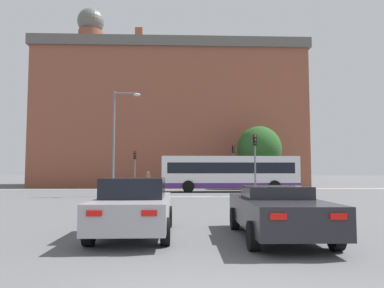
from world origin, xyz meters
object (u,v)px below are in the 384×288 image
car_saloon_left (135,206)px  street_lamp_junction (118,132)px  traffic_light_far_left (135,163)px  car_roadster_right (277,211)px  traffic_light_near_right (255,155)px  traffic_light_far_right (233,159)px  bus_crossing_lead (230,173)px  pedestrian_waiting (148,178)px

car_saloon_left → street_lamp_junction: street_lamp_junction is taller
traffic_light_far_left → car_roadster_right: bearing=-76.3°
traffic_light_near_right → traffic_light_far_right: traffic_light_near_right is taller
street_lamp_junction → traffic_light_far_left: bearing=90.2°
bus_crossing_lead → street_lamp_junction: street_lamp_junction is taller
traffic_light_far_right → car_roadster_right: bearing=-96.3°
traffic_light_near_right → pedestrian_waiting: traffic_light_near_right is taller
car_saloon_left → bus_crossing_lead: (5.63, 21.96, 0.85)m
traffic_light_far_left → street_lamp_junction: 11.11m
bus_crossing_lead → street_lamp_junction: bearing=-56.6°
traffic_light_far_right → pedestrian_waiting: traffic_light_far_right is taller
bus_crossing_lead → street_lamp_junction: 10.79m
street_lamp_junction → traffic_light_far_right: bearing=46.8°
car_roadster_right → traffic_light_near_right: size_ratio=1.11×
car_roadster_right → pedestrian_waiting: 29.40m
bus_crossing_lead → traffic_light_near_right: 5.46m
traffic_light_near_right → pedestrian_waiting: 14.46m
traffic_light_near_right → traffic_light_far_right: (-0.11, 9.81, -0.02)m
pedestrian_waiting → traffic_light_far_right: bearing=144.3°
traffic_light_far_right → street_lamp_junction: (-9.72, -10.36, 1.57)m
traffic_light_far_left → street_lamp_junction: street_lamp_junction is taller
car_saloon_left → pedestrian_waiting: size_ratio=2.66×
traffic_light_far_right → traffic_light_far_left: traffic_light_far_right is taller
car_saloon_left → car_roadster_right: (3.69, -0.63, -0.08)m
traffic_light_near_right → car_roadster_right: bearing=-100.1°
traffic_light_far_right → pedestrian_waiting: bearing=169.0°
car_saloon_left → traffic_light_near_right: size_ratio=1.08×
street_lamp_junction → car_saloon_left: bearing=-79.4°
bus_crossing_lead → pedestrian_waiting: 9.78m
car_saloon_left → traffic_light_far_left: traffic_light_far_left is taller
car_roadster_right → traffic_light_near_right: (3.09, 17.41, 2.26)m
traffic_light_far_right → street_lamp_junction: 14.29m
car_roadster_right → pedestrian_waiting: pedestrian_waiting is taller
car_roadster_right → pedestrian_waiting: size_ratio=2.74×
street_lamp_junction → traffic_light_near_right: bearing=3.2°
car_saloon_left → traffic_light_far_right: size_ratio=1.08×
car_roadster_right → traffic_light_near_right: 17.83m
bus_crossing_lead → traffic_light_near_right: size_ratio=2.63×
car_saloon_left → street_lamp_junction: size_ratio=0.64×
car_saloon_left → traffic_light_far_right: traffic_light_far_right is taller
car_saloon_left → car_roadster_right: bearing=-9.7°
car_saloon_left → street_lamp_junction: bearing=100.6°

